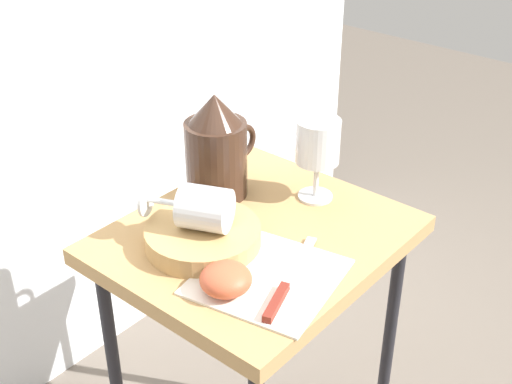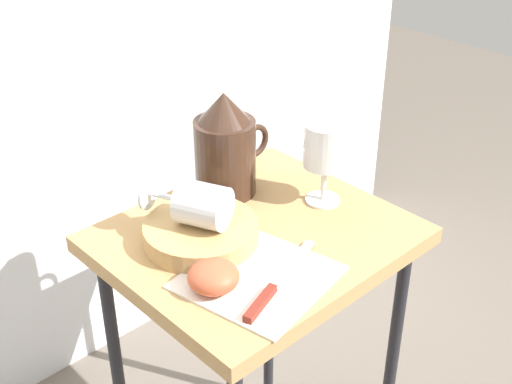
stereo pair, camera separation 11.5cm
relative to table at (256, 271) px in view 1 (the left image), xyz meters
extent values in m
cube|color=white|center=(0.00, 0.64, 0.31)|extent=(2.40, 0.03, 1.83)
cube|color=#AD8451|center=(0.00, 0.00, 0.07)|extent=(0.49, 0.42, 0.03)
cylinder|color=black|center=(0.20, -0.17, -0.28)|extent=(0.02, 0.02, 0.66)
cylinder|color=black|center=(0.20, 0.17, -0.28)|extent=(0.02, 0.02, 0.66)
cube|color=silver|center=(-0.09, -0.10, 0.08)|extent=(0.25, 0.24, 0.00)
cylinder|color=tan|center=(-0.09, 0.04, 0.10)|extent=(0.19, 0.19, 0.03)
cylinder|color=#382319|center=(0.05, 0.14, 0.15)|extent=(0.11, 0.11, 0.14)
cylinder|color=#D1661E|center=(0.05, 0.14, 0.13)|extent=(0.10, 0.10, 0.08)
cone|color=#382319|center=(0.05, 0.14, 0.25)|extent=(0.10, 0.10, 0.06)
torus|color=#382319|center=(0.13, 0.14, 0.16)|extent=(0.07, 0.01, 0.07)
cylinder|color=silver|center=(0.16, -0.01, 0.09)|extent=(0.06, 0.06, 0.00)
cylinder|color=silver|center=(0.16, -0.01, 0.12)|extent=(0.01, 0.01, 0.07)
cylinder|color=silver|center=(0.16, -0.01, 0.20)|extent=(0.08, 0.08, 0.08)
cylinder|color=#D1661E|center=(0.16, -0.01, 0.18)|extent=(0.07, 0.07, 0.04)
cylinder|color=silver|center=(-0.08, 0.04, 0.16)|extent=(0.10, 0.10, 0.07)
cylinder|color=silver|center=(-0.11, 0.10, 0.16)|extent=(0.03, 0.06, 0.01)
cylinder|color=silver|center=(-0.12, 0.13, 0.16)|extent=(0.06, 0.03, 0.06)
ellipsoid|color=#C15133|center=(-0.15, -0.07, 0.11)|extent=(0.08, 0.08, 0.04)
cube|color=silver|center=(-0.03, -0.11, 0.09)|extent=(0.14, 0.06, 0.00)
cube|color=maroon|center=(-0.13, -0.15, 0.09)|extent=(0.08, 0.04, 0.01)
camera|label=1|loc=(-0.75, -0.64, 0.75)|focal=48.71mm
camera|label=2|loc=(-0.68, -0.72, 0.75)|focal=48.71mm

